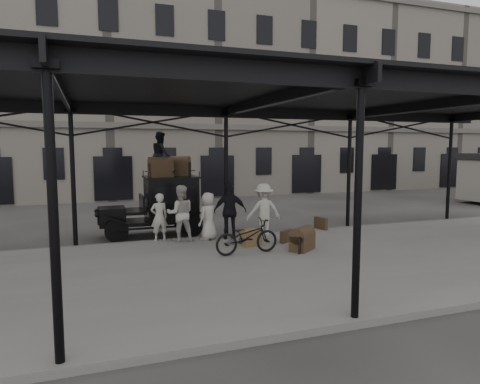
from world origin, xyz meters
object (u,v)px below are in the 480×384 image
object	(u,v)px
taxi	(162,203)
bicycle	(247,237)
porter_official	(230,211)
steamer_trunk_roof_near	(161,169)
porter_left	(159,217)
steamer_trunk_platform	(302,240)

from	to	relation	value
taxi	bicycle	size ratio (longest dim) A/B	1.89
taxi	porter_official	size ratio (longest dim) A/B	1.93
taxi	steamer_trunk_roof_near	distance (m)	1.30
porter_left	taxi	bearing A→B (deg)	-111.58
porter_left	steamer_trunk_platform	xyz separation A→B (m)	(3.85, -2.74, -0.49)
porter_official	bicycle	world-z (taller)	porter_official
porter_left	steamer_trunk_roof_near	bearing A→B (deg)	-110.59
taxi	steamer_trunk_platform	bearing A→B (deg)	-50.83
porter_official	porter_left	bearing A→B (deg)	1.73
steamer_trunk_roof_near	steamer_trunk_platform	xyz separation A→B (m)	(3.58, -4.04, -2.03)
porter_official	steamer_trunk_roof_near	distance (m)	3.04
taxi	steamer_trunk_roof_near	xyz separation A→B (m)	(-0.08, -0.25, 1.28)
porter_official	steamer_trunk_platform	xyz separation A→B (m)	(1.55, -2.25, -0.64)
bicycle	steamer_trunk_platform	bearing A→B (deg)	-98.94
steamer_trunk_roof_near	bicycle	bearing A→B (deg)	-71.83
steamer_trunk_platform	taxi	bearing A→B (deg)	92.26
taxi	porter_left	world-z (taller)	taxi
taxi	porter_left	size ratio (longest dim) A/B	2.30
porter_left	porter_official	xyz separation A→B (m)	(2.30, -0.49, 0.15)
taxi	porter_official	xyz separation A→B (m)	(1.95, -2.04, -0.11)
porter_left	porter_official	bearing A→B (deg)	159.45
porter_left	steamer_trunk_platform	size ratio (longest dim) A/B	1.94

